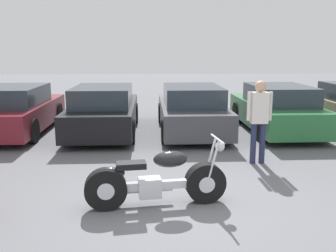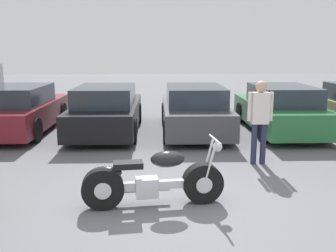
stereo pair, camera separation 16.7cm
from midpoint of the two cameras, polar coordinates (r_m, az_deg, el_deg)
The scene contains 7 objects.
ground_plane at distance 5.87m, azimuth 2.51°, elevation -11.99°, with size 60.00×60.00×0.00m, color slate.
motorcycle at distance 5.73m, azimuth -1.64°, elevation -8.33°, with size 2.17×0.67×1.02m.
parked_car_maroon at distance 11.46m, azimuth -21.21°, elevation 2.29°, with size 1.81×4.33×1.34m.
parked_car_black at distance 10.74m, azimuth -8.87°, elevation 2.36°, with size 1.81×4.33×1.34m.
parked_car_dark_grey at distance 10.71m, azimuth 4.45°, elevation 2.44°, with size 1.81×4.33×1.34m.
parked_car_green at distance 11.29m, azimuth 17.08°, elevation 2.44°, with size 1.81×4.33×1.34m.
person_standing at distance 7.86m, azimuth 14.43°, elevation 1.62°, with size 0.52×0.23×1.73m.
Camera 2 is at (-0.32, -5.36, 2.36)m, focal length 40.00 mm.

